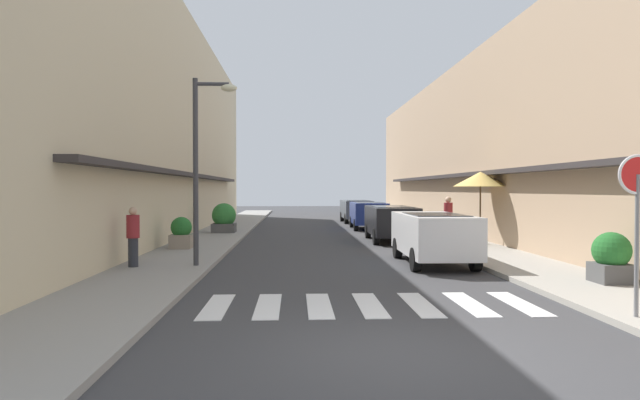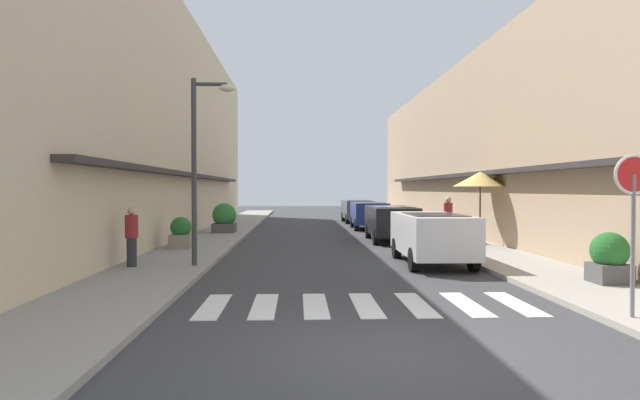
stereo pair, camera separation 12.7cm
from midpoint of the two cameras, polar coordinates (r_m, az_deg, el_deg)
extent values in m
plane|color=#38383A|center=(23.87, 0.86, -4.09)|extent=(92.03, 92.03, 0.00)
cube|color=gray|center=(24.10, -10.95, -3.92)|extent=(2.55, 58.57, 0.12)
cube|color=#9E998E|center=(24.64, 12.42, -3.82)|extent=(2.55, 58.57, 0.12)
cube|color=beige|center=(26.06, -18.93, 7.62)|extent=(5.00, 39.65, 10.29)
cube|color=#332D2D|center=(25.26, -12.90, 2.52)|extent=(0.50, 27.75, 0.16)
cube|color=tan|center=(26.84, 19.69, 5.07)|extent=(5.00, 39.65, 8.09)
cube|color=#332D2D|center=(25.88, 14.02, 2.48)|extent=(0.50, 27.75, 0.16)
cube|color=silver|center=(10.38, -10.88, -10.96)|extent=(0.45, 2.20, 0.01)
cube|color=silver|center=(10.28, -5.54, -11.06)|extent=(0.45, 2.20, 0.01)
cube|color=silver|center=(10.27, -0.14, -11.07)|extent=(0.45, 2.20, 0.01)
cube|color=silver|center=(10.35, 5.22, -10.98)|extent=(0.45, 2.20, 0.01)
cube|color=silver|center=(10.52, 10.45, -10.80)|extent=(0.45, 2.20, 0.01)
cube|color=silver|center=(10.76, 15.47, -10.54)|extent=(0.45, 2.20, 0.01)
cube|color=silver|center=(11.09, 20.23, -10.23)|extent=(0.45, 2.20, 0.01)
cube|color=silver|center=(16.01, 11.94, -3.52)|extent=(1.84, 4.29, 1.13)
cube|color=black|center=(15.78, 12.14, -2.47)|extent=(1.52, 2.41, 0.56)
cylinder|color=black|center=(17.28, 8.30, -5.05)|extent=(0.23, 0.64, 0.64)
cylinder|color=black|center=(17.61, 13.43, -4.95)|extent=(0.23, 0.64, 0.64)
cylinder|color=black|center=(14.53, 10.13, -6.22)|extent=(0.23, 0.64, 0.64)
cylinder|color=black|center=(14.92, 16.16, -6.06)|extent=(0.23, 0.64, 0.64)
cube|color=black|center=(22.74, 7.64, -2.13)|extent=(1.87, 4.46, 1.13)
cube|color=black|center=(22.51, 7.74, -1.39)|extent=(1.53, 2.51, 0.56)
cylinder|color=black|center=(24.12, 5.25, -3.28)|extent=(0.24, 0.65, 0.64)
cylinder|color=black|center=(24.34, 8.98, -3.25)|extent=(0.24, 0.65, 0.64)
cylinder|color=black|center=(21.23, 6.09, -3.89)|extent=(0.24, 0.65, 0.64)
cylinder|color=black|center=(21.48, 10.31, -3.84)|extent=(0.24, 0.65, 0.64)
cube|color=navy|center=(29.55, 5.32, -1.37)|extent=(1.86, 4.14, 1.13)
cube|color=black|center=(29.33, 5.37, -0.79)|extent=(1.53, 2.33, 0.56)
cylinder|color=black|center=(30.85, 3.57, -2.31)|extent=(0.24, 0.65, 0.64)
cylinder|color=black|center=(31.01, 6.51, -2.30)|extent=(0.24, 0.65, 0.64)
cylinder|color=black|center=(28.16, 4.00, -2.64)|extent=(0.24, 0.65, 0.64)
cylinder|color=black|center=(28.34, 7.21, -2.63)|extent=(0.24, 0.65, 0.64)
cube|color=#4C5156|center=(35.34, 4.05, -0.96)|extent=(1.79, 4.15, 1.13)
cube|color=black|center=(35.12, 4.09, -0.47)|extent=(1.49, 2.33, 0.56)
cylinder|color=black|center=(36.63, 2.56, -1.77)|extent=(0.23, 0.64, 0.64)
cylinder|color=black|center=(36.82, 5.02, -1.76)|extent=(0.23, 0.64, 0.64)
cylinder|color=black|center=(33.92, 2.99, -2.00)|extent=(0.23, 0.64, 0.64)
cylinder|color=black|center=(34.12, 5.65, -1.99)|extent=(0.23, 0.64, 0.64)
cylinder|color=slate|center=(10.06, 30.46, -4.21)|extent=(0.07, 0.07, 2.30)
cylinder|color=red|center=(10.02, 30.53, 2.34)|extent=(0.64, 0.03, 0.64)
torus|color=white|center=(10.02, 30.53, 2.34)|extent=(0.65, 0.05, 0.65)
cylinder|color=#38383D|center=(14.95, -12.92, 2.89)|extent=(0.14, 0.14, 5.04)
cylinder|color=#38383D|center=(15.13, -11.25, 11.91)|extent=(0.90, 0.10, 0.10)
ellipsoid|color=beige|center=(15.05, -9.52, 11.59)|extent=(0.44, 0.28, 0.20)
cylinder|color=#262626|center=(21.11, 16.69, -4.42)|extent=(0.48, 0.48, 0.06)
cylinder|color=#4C3823|center=(21.02, 16.71, -1.19)|extent=(0.06, 0.06, 2.44)
cone|color=#D8B259|center=(21.01, 16.73, 2.13)|extent=(2.02, 2.02, 0.55)
cube|color=#4C4C4C|center=(13.57, 28.48, -6.81)|extent=(0.74, 0.74, 0.43)
sphere|color=#236628|center=(13.51, 28.50, -4.72)|extent=(0.81, 0.81, 0.81)
cube|color=gray|center=(19.50, -14.29, -4.25)|extent=(0.74, 0.74, 0.48)
sphere|color=#236628|center=(19.46, -14.30, -2.80)|extent=(0.73, 0.73, 0.73)
cube|color=#4C4C4C|center=(26.24, -9.93, -2.91)|extent=(1.10, 1.10, 0.42)
sphere|color=#2D7533|center=(26.20, -9.93, -1.58)|extent=(1.14, 1.14, 1.14)
cylinder|color=#282B33|center=(15.22, -19.04, -5.24)|extent=(0.26, 0.26, 0.77)
cylinder|color=maroon|center=(15.16, -19.06, -2.65)|extent=(0.34, 0.34, 0.61)
sphere|color=tan|center=(15.14, -19.07, -1.11)|extent=(0.21, 0.21, 0.21)
cylinder|color=#282B33|center=(21.73, 13.53, -3.19)|extent=(0.26, 0.26, 0.86)
cylinder|color=maroon|center=(21.69, 13.54, -1.17)|extent=(0.34, 0.34, 0.68)
sphere|color=tan|center=(21.68, 13.55, 0.03)|extent=(0.23, 0.23, 0.23)
camera|label=1|loc=(0.06, -89.84, 0.00)|focal=30.30mm
camera|label=2|loc=(0.06, 90.16, 0.00)|focal=30.30mm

